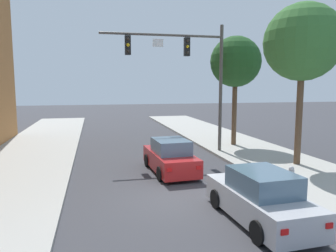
{
  "coord_description": "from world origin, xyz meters",
  "views": [
    {
      "loc": [
        -2.89,
        -10.95,
        4.11
      ],
      "look_at": [
        0.88,
        5.39,
        2.0
      ],
      "focal_mm": 34.53,
      "sensor_mm": 36.0,
      "label": 1
    }
  ],
  "objects_px": {
    "traffic_signal_mast": "(188,64)",
    "car_lead_red": "(170,157)",
    "fire_hydrant": "(291,175)",
    "street_tree_second": "(236,62)",
    "car_following_silver": "(260,198)",
    "street_tree_nearest": "(303,43)"
  },
  "relations": [
    {
      "from": "fire_hydrant",
      "to": "street_tree_nearest",
      "type": "bearing_deg",
      "value": 51.91
    },
    {
      "from": "car_lead_red",
      "to": "fire_hydrant",
      "type": "bearing_deg",
      "value": -37.86
    },
    {
      "from": "traffic_signal_mast",
      "to": "street_tree_nearest",
      "type": "distance_m",
      "value": 6.23
    },
    {
      "from": "traffic_signal_mast",
      "to": "car_lead_red",
      "type": "xyz_separation_m",
      "value": [
        -1.95,
        -3.72,
        -4.65
      ]
    },
    {
      "from": "car_following_silver",
      "to": "street_tree_second",
      "type": "height_order",
      "value": "street_tree_second"
    },
    {
      "from": "car_lead_red",
      "to": "street_tree_second",
      "type": "bearing_deg",
      "value": 43.3
    },
    {
      "from": "car_following_silver",
      "to": "street_tree_nearest",
      "type": "height_order",
      "value": "street_tree_nearest"
    },
    {
      "from": "fire_hydrant",
      "to": "car_lead_red",
      "type": "bearing_deg",
      "value": 142.14
    },
    {
      "from": "car_following_silver",
      "to": "street_tree_nearest",
      "type": "distance_m",
      "value": 9.39
    },
    {
      "from": "traffic_signal_mast",
      "to": "car_following_silver",
      "type": "height_order",
      "value": "traffic_signal_mast"
    },
    {
      "from": "car_following_silver",
      "to": "street_tree_nearest",
      "type": "relative_size",
      "value": 0.54
    },
    {
      "from": "traffic_signal_mast",
      "to": "street_tree_second",
      "type": "relative_size",
      "value": 1.05
    },
    {
      "from": "traffic_signal_mast",
      "to": "car_following_silver",
      "type": "distance_m",
      "value": 10.87
    },
    {
      "from": "traffic_signal_mast",
      "to": "fire_hydrant",
      "type": "xyz_separation_m",
      "value": [
        2.32,
        -7.04,
        -4.87
      ]
    },
    {
      "from": "traffic_signal_mast",
      "to": "car_following_silver",
      "type": "xyz_separation_m",
      "value": [
        -0.6,
        -9.81,
        -4.65
      ]
    },
    {
      "from": "car_lead_red",
      "to": "fire_hydrant",
      "type": "xyz_separation_m",
      "value": [
        4.26,
        -3.32,
        -0.22
      ]
    },
    {
      "from": "street_tree_second",
      "to": "traffic_signal_mast",
      "type": "bearing_deg",
      "value": -156.39
    },
    {
      "from": "car_following_silver",
      "to": "street_tree_second",
      "type": "bearing_deg",
      "value": 69.27
    },
    {
      "from": "traffic_signal_mast",
      "to": "street_tree_nearest",
      "type": "xyz_separation_m",
      "value": [
        4.57,
        -4.16,
        0.8
      ]
    },
    {
      "from": "fire_hydrant",
      "to": "street_tree_second",
      "type": "bearing_deg",
      "value": 80.73
    },
    {
      "from": "car_lead_red",
      "to": "car_following_silver",
      "type": "bearing_deg",
      "value": -77.48
    },
    {
      "from": "car_lead_red",
      "to": "fire_hydrant",
      "type": "relative_size",
      "value": 6.0
    }
  ]
}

